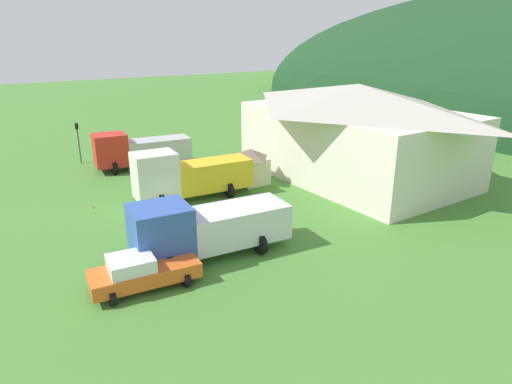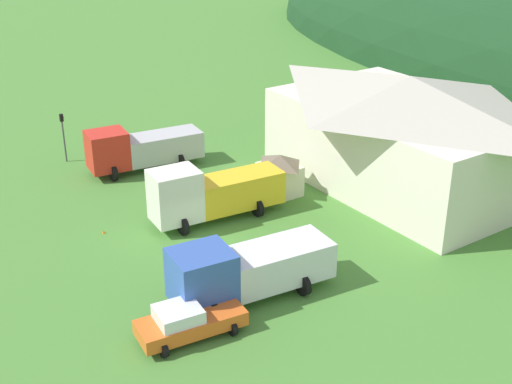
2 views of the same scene
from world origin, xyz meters
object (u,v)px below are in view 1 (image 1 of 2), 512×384
(crane_truck_red, at_px, (138,149))
(heavy_rig_striped, at_px, (186,175))
(play_shed_cream, at_px, (250,165))
(service_pickup_orange, at_px, (142,271))
(traffic_cone_near_pickup, at_px, (92,208))
(depot_building, at_px, (356,130))
(traffic_light_west, at_px, (78,138))
(box_truck_blue, at_px, (204,227))
(traffic_cone_mid_row, at_px, (253,222))

(crane_truck_red, bearing_deg, heavy_rig_striped, 97.04)
(play_shed_cream, xyz_separation_m, service_pickup_orange, (10.30, -12.69, -0.59))
(crane_truck_red, relative_size, service_pickup_orange, 1.64)
(traffic_cone_near_pickup, bearing_deg, play_shed_cream, 83.81)
(service_pickup_orange, relative_size, traffic_cone_near_pickup, 11.10)
(depot_building, distance_m, traffic_light_west, 24.40)
(heavy_rig_striped, relative_size, box_truck_blue, 1.00)
(crane_truck_red, distance_m, box_truck_blue, 18.31)
(heavy_rig_striped, bearing_deg, traffic_cone_near_pickup, -12.82)
(heavy_rig_striped, bearing_deg, traffic_light_west, -69.31)
(service_pickup_orange, bearing_deg, heavy_rig_striped, -119.21)
(box_truck_blue, height_order, service_pickup_orange, box_truck_blue)
(heavy_rig_striped, height_order, traffic_light_west, traffic_light_west)
(depot_building, xyz_separation_m, traffic_light_west, (-16.80, -17.63, -1.58))
(traffic_light_west, xyz_separation_m, traffic_cone_near_pickup, (12.20, -2.26, -2.28))
(depot_building, relative_size, traffic_cone_near_pickup, 39.88)
(traffic_light_west, bearing_deg, play_shed_cream, 35.62)
(depot_building, relative_size, traffic_cone_mid_row, 29.98)
(crane_truck_red, xyz_separation_m, heavy_rig_striped, (9.68, 0.02, 0.16))
(traffic_cone_mid_row, bearing_deg, traffic_light_west, -164.86)
(traffic_light_west, distance_m, traffic_cone_near_pickup, 12.61)
(depot_building, relative_size, traffic_light_west, 5.01)
(service_pickup_orange, xyz_separation_m, traffic_cone_near_pickup, (-11.59, 0.76, -0.83))
(box_truck_blue, distance_m, traffic_cone_mid_row, 5.48)
(heavy_rig_striped, relative_size, traffic_cone_near_pickup, 18.48)
(heavy_rig_striped, xyz_separation_m, traffic_cone_mid_row, (6.02, 1.62, -1.82))
(heavy_rig_striped, relative_size, traffic_light_west, 2.32)
(traffic_cone_mid_row, bearing_deg, traffic_cone_near_pickup, -136.13)
(play_shed_cream, distance_m, traffic_cone_mid_row, 8.07)
(service_pickup_orange, bearing_deg, traffic_cone_mid_row, -150.87)
(play_shed_cream, bearing_deg, depot_building, 67.44)
(crane_truck_red, xyz_separation_m, traffic_light_west, (-4.54, -3.84, 0.62))
(depot_building, xyz_separation_m, traffic_cone_mid_row, (3.45, -12.15, -3.86))
(heavy_rig_striped, bearing_deg, crane_truck_red, -84.36)
(box_truck_blue, bearing_deg, traffic_cone_near_pickup, -67.48)
(crane_truck_red, bearing_deg, box_truck_blue, 87.45)
(heavy_rig_striped, distance_m, service_pickup_orange, 11.82)
(crane_truck_red, distance_m, traffic_cone_near_pickup, 9.93)
(play_shed_cream, distance_m, traffic_cone_near_pickup, 12.08)
(traffic_cone_mid_row, bearing_deg, box_truck_blue, -63.20)
(depot_building, distance_m, traffic_cone_near_pickup, 20.77)
(traffic_cone_mid_row, bearing_deg, depot_building, 105.84)
(service_pickup_orange, relative_size, traffic_cone_mid_row, 8.34)
(play_shed_cream, height_order, heavy_rig_striped, heavy_rig_striped)
(heavy_rig_striped, relative_size, traffic_cone_mid_row, 13.89)
(box_truck_blue, relative_size, traffic_light_west, 2.32)
(play_shed_cream, distance_m, heavy_rig_striped, 5.87)
(heavy_rig_striped, bearing_deg, service_pickup_orange, 59.81)
(service_pickup_orange, bearing_deg, crane_truck_red, -103.10)
(crane_truck_red, bearing_deg, play_shed_cream, 130.01)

